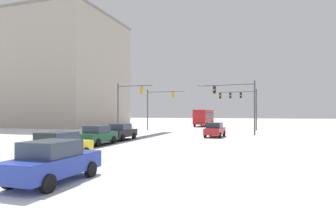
{
  "coord_description": "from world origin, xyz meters",
  "views": [
    {
      "loc": [
        9.13,
        -7.02,
        2.65
      ],
      "look_at": [
        0.0,
        20.8,
        2.8
      ],
      "focal_mm": 30.48,
      "sensor_mm": 36.0,
      "label": 1
    }
  ],
  "objects_px": {
    "car_blue_sixth": "(53,161)",
    "bus_oncoming": "(204,117)",
    "traffic_signal_far_right": "(241,100)",
    "car_black_second": "(121,132)",
    "car_red_lead": "(215,130)",
    "car_yellow_cab_fourth": "(59,146)",
    "traffic_signal_near_right": "(238,98)",
    "car_dark_green_third": "(97,135)",
    "traffic_signal_far_left": "(158,102)",
    "office_building_far_left_block": "(47,74)",
    "traffic_signal_near_left": "(127,100)"
  },
  "relations": [
    {
      "from": "car_blue_sixth",
      "to": "office_building_far_left_block",
      "type": "relative_size",
      "value": 0.14
    },
    {
      "from": "traffic_signal_near_right",
      "to": "car_dark_green_third",
      "type": "height_order",
      "value": "traffic_signal_near_right"
    },
    {
      "from": "traffic_signal_near_left",
      "to": "car_yellow_cab_fourth",
      "type": "distance_m",
      "value": 20.52
    },
    {
      "from": "car_red_lead",
      "to": "bus_oncoming",
      "type": "bearing_deg",
      "value": 103.45
    },
    {
      "from": "traffic_signal_near_left",
      "to": "car_yellow_cab_fourth",
      "type": "bearing_deg",
      "value": -74.34
    },
    {
      "from": "car_yellow_cab_fourth",
      "to": "office_building_far_left_block",
      "type": "bearing_deg",
      "value": 131.94
    },
    {
      "from": "car_dark_green_third",
      "to": "office_building_far_left_block",
      "type": "distance_m",
      "value": 43.36
    },
    {
      "from": "traffic_signal_far_right",
      "to": "traffic_signal_near_left",
      "type": "distance_m",
      "value": 19.25
    },
    {
      "from": "traffic_signal_near_left",
      "to": "bus_oncoming",
      "type": "bearing_deg",
      "value": 80.12
    },
    {
      "from": "traffic_signal_far_right",
      "to": "bus_oncoming",
      "type": "distance_m",
      "value": 15.5
    },
    {
      "from": "traffic_signal_far_left",
      "to": "bus_oncoming",
      "type": "distance_m",
      "value": 17.47
    },
    {
      "from": "car_red_lead",
      "to": "car_yellow_cab_fourth",
      "type": "xyz_separation_m",
      "value": [
        -5.77,
        -18.91,
        0.0
      ]
    },
    {
      "from": "car_red_lead",
      "to": "car_dark_green_third",
      "type": "distance_m",
      "value": 13.74
    },
    {
      "from": "car_yellow_cab_fourth",
      "to": "traffic_signal_near_right",
      "type": "bearing_deg",
      "value": 69.54
    },
    {
      "from": "car_black_second",
      "to": "car_red_lead",
      "type": "bearing_deg",
      "value": 36.97
    },
    {
      "from": "car_red_lead",
      "to": "car_blue_sixth",
      "type": "height_order",
      "value": "same"
    },
    {
      "from": "traffic_signal_far_right",
      "to": "car_blue_sixth",
      "type": "relative_size",
      "value": 1.58
    },
    {
      "from": "car_blue_sixth",
      "to": "bus_oncoming",
      "type": "distance_m",
      "value": 50.68
    },
    {
      "from": "traffic_signal_near_right",
      "to": "bus_oncoming",
      "type": "height_order",
      "value": "traffic_signal_near_right"
    },
    {
      "from": "car_black_second",
      "to": "car_yellow_cab_fourth",
      "type": "height_order",
      "value": "same"
    },
    {
      "from": "traffic_signal_near_left",
      "to": "bus_oncoming",
      "type": "height_order",
      "value": "traffic_signal_near_left"
    },
    {
      "from": "traffic_signal_near_right",
      "to": "traffic_signal_near_left",
      "type": "distance_m",
      "value": 13.72
    },
    {
      "from": "car_blue_sixth",
      "to": "traffic_signal_near_right",
      "type": "bearing_deg",
      "value": 79.28
    },
    {
      "from": "traffic_signal_near_right",
      "to": "car_yellow_cab_fourth",
      "type": "relative_size",
      "value": 1.65
    },
    {
      "from": "car_black_second",
      "to": "car_blue_sixth",
      "type": "relative_size",
      "value": 1.0
    },
    {
      "from": "car_black_second",
      "to": "traffic_signal_near_right",
      "type": "bearing_deg",
      "value": 40.25
    },
    {
      "from": "traffic_signal_near_left",
      "to": "car_red_lead",
      "type": "xyz_separation_m",
      "value": [
        11.23,
        -0.55,
        -3.54
      ]
    },
    {
      "from": "car_black_second",
      "to": "traffic_signal_far_left",
      "type": "bearing_deg",
      "value": 97.87
    },
    {
      "from": "traffic_signal_near_right",
      "to": "traffic_signal_far_left",
      "type": "bearing_deg",
      "value": 149.0
    },
    {
      "from": "traffic_signal_far_right",
      "to": "car_blue_sixth",
      "type": "height_order",
      "value": "traffic_signal_far_right"
    },
    {
      "from": "car_dark_green_third",
      "to": "bus_oncoming",
      "type": "xyz_separation_m",
      "value": [
        1.71,
        38.36,
        1.18
      ]
    },
    {
      "from": "car_black_second",
      "to": "car_yellow_cab_fourth",
      "type": "xyz_separation_m",
      "value": [
        2.67,
        -12.56,
        0.0
      ]
    },
    {
      "from": "traffic_signal_far_right",
      "to": "bus_oncoming",
      "type": "bearing_deg",
      "value": 123.45
    },
    {
      "from": "traffic_signal_far_left",
      "to": "car_red_lead",
      "type": "xyz_separation_m",
      "value": [
        10.79,
        -10.62,
        -3.63
      ]
    },
    {
      "from": "car_red_lead",
      "to": "traffic_signal_near_right",
      "type": "bearing_deg",
      "value": 49.93
    },
    {
      "from": "bus_oncoming",
      "to": "traffic_signal_near_right",
      "type": "bearing_deg",
      "value": -70.21
    },
    {
      "from": "traffic_signal_near_right",
      "to": "car_black_second",
      "type": "distance_m",
      "value": 14.56
    },
    {
      "from": "traffic_signal_near_left",
      "to": "car_yellow_cab_fourth",
      "type": "xyz_separation_m",
      "value": [
        5.45,
        -19.46,
        -3.54
      ]
    },
    {
      "from": "traffic_signal_far_left",
      "to": "traffic_signal_near_right",
      "type": "distance_m",
      "value": 15.28
    },
    {
      "from": "car_red_lead",
      "to": "car_black_second",
      "type": "bearing_deg",
      "value": -143.03
    },
    {
      "from": "traffic_signal_near_right",
      "to": "car_blue_sixth",
      "type": "distance_m",
      "value": 26.58
    },
    {
      "from": "traffic_signal_far_left",
      "to": "office_building_far_left_block",
      "type": "relative_size",
      "value": 0.22
    },
    {
      "from": "traffic_signal_far_left",
      "to": "car_blue_sixth",
      "type": "xyz_separation_m",
      "value": [
        8.2,
        -33.74,
        -3.63
      ]
    },
    {
      "from": "traffic_signal_near_right",
      "to": "car_dark_green_third",
      "type": "bearing_deg",
      "value": -127.62
    },
    {
      "from": "car_dark_green_third",
      "to": "car_blue_sixth",
      "type": "bearing_deg",
      "value": -64.95
    },
    {
      "from": "traffic_signal_far_right",
      "to": "car_yellow_cab_fourth",
      "type": "relative_size",
      "value": 1.56
    },
    {
      "from": "bus_oncoming",
      "to": "traffic_signal_far_right",
      "type": "bearing_deg",
      "value": -56.55
    },
    {
      "from": "traffic_signal_near_right",
      "to": "car_blue_sixth",
      "type": "bearing_deg",
      "value": -100.72
    },
    {
      "from": "traffic_signal_far_right",
      "to": "car_black_second",
      "type": "relative_size",
      "value": 1.58
    },
    {
      "from": "traffic_signal_far_right",
      "to": "traffic_signal_far_left",
      "type": "distance_m",
      "value": 13.27
    }
  ]
}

